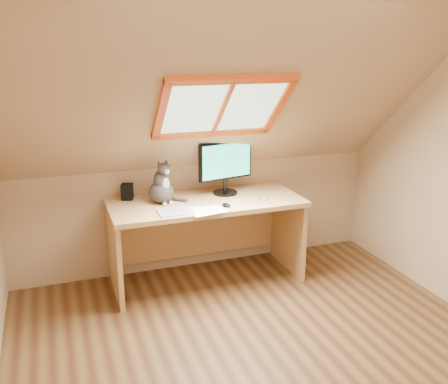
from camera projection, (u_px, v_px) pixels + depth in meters
name	position (u px, v px, depth m)	size (l,w,h in m)	color
ground	(273.00, 367.00, 3.37)	(3.50, 3.50, 0.00)	brown
room_shell	(287.00, 164.00, 2.87)	(3.52, 3.52, 2.41)	tan
desk	(204.00, 222.00, 4.51)	(1.69, 0.74, 0.77)	tan
monitor	(225.00, 164.00, 4.48)	(0.52, 0.22, 0.48)	black
cat	(162.00, 187.00, 4.28)	(0.28, 0.31, 0.39)	#433E3C
desk_speaker	(127.00, 192.00, 4.38)	(0.10, 0.10, 0.14)	black
graphics_tablet	(175.00, 212.00, 4.06)	(0.28, 0.20, 0.01)	#B2B2B7
mouse	(226.00, 205.00, 4.20)	(0.05, 0.09, 0.03)	black
papers	(204.00, 210.00, 4.11)	(0.33, 0.27, 0.00)	white
cables	(247.00, 199.00, 4.38)	(0.51, 0.26, 0.01)	silver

